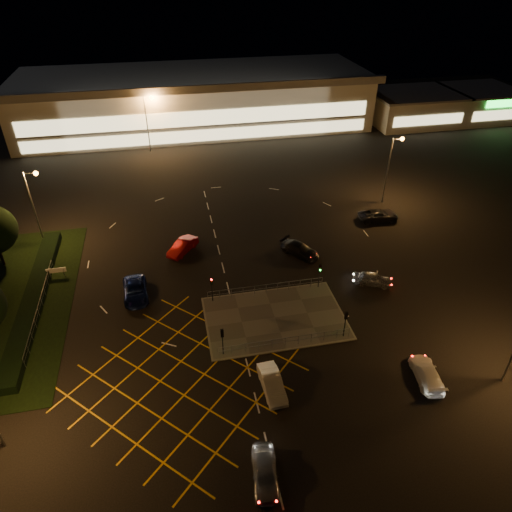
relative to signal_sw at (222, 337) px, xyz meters
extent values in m
plane|color=black|center=(4.00, 5.99, -2.37)|extent=(180.00, 180.00, 0.00)
cube|color=#4C4944|center=(6.00, 3.99, -2.31)|extent=(14.00, 9.00, 0.12)
cube|color=black|center=(-19.00, 11.99, -1.87)|extent=(2.00, 26.00, 1.00)
cube|color=beige|center=(4.00, 67.99, 2.63)|extent=(70.00, 25.00, 10.00)
cube|color=slate|center=(4.00, 67.99, 7.83)|extent=(72.00, 26.50, 0.60)
cube|color=#FFEAA5|center=(4.00, 55.44, 2.63)|extent=(66.00, 0.20, 3.00)
cube|color=#FFEAA5|center=(4.00, 55.44, -0.57)|extent=(66.00, 0.20, 2.20)
cube|color=beige|center=(50.00, 59.99, 0.63)|extent=(18.00, 14.00, 6.00)
cube|color=slate|center=(50.00, 59.99, 3.78)|extent=(18.80, 14.80, 0.40)
cube|color=#FFEAA5|center=(50.00, 52.94, 0.23)|extent=(15.30, 0.20, 2.00)
cube|color=beige|center=(66.00, 59.99, 0.63)|extent=(14.00, 14.00, 6.00)
cube|color=slate|center=(66.00, 59.99, 3.78)|extent=(14.80, 14.80, 0.40)
cube|color=#FFEAA5|center=(66.00, 52.94, 0.23)|extent=(11.90, 0.20, 2.00)
cube|color=#19E533|center=(66.00, 52.84, 2.63)|extent=(7.00, 0.30, 1.40)
cylinder|color=slate|center=(-20.00, 23.99, 2.63)|extent=(0.20, 0.20, 10.00)
cylinder|color=slate|center=(-19.30, 23.99, 7.43)|extent=(1.40, 0.12, 0.12)
sphere|color=orange|center=(-18.60, 23.99, 7.38)|extent=(0.56, 0.56, 0.56)
cylinder|color=slate|center=(28.00, 25.99, 2.63)|extent=(0.20, 0.20, 10.00)
cylinder|color=slate|center=(28.70, 25.99, 7.43)|extent=(1.40, 0.12, 0.12)
sphere|color=orange|center=(29.40, 25.99, 7.38)|extent=(0.56, 0.56, 0.56)
cylinder|color=slate|center=(-6.00, 53.99, 2.63)|extent=(0.20, 0.20, 10.00)
cylinder|color=slate|center=(-5.30, 53.99, 7.43)|extent=(1.40, 0.12, 0.12)
sphere|color=orange|center=(-4.60, 53.99, 7.38)|extent=(0.56, 0.56, 0.56)
cylinder|color=slate|center=(34.00, 55.99, 2.63)|extent=(0.20, 0.20, 10.00)
cylinder|color=slate|center=(34.70, 55.99, 7.43)|extent=(1.40, 0.12, 0.12)
sphere|color=orange|center=(35.40, 55.99, 7.38)|extent=(0.56, 0.56, 0.56)
cylinder|color=black|center=(0.00, -0.01, -0.75)|extent=(0.10, 0.10, 3.00)
cube|color=black|center=(0.00, -0.01, 0.45)|extent=(0.28, 0.18, 0.90)
sphere|color=#19FF33|center=(0.00, 0.12, 0.45)|extent=(0.16, 0.16, 0.16)
cylinder|color=black|center=(12.00, -0.01, -0.75)|extent=(0.10, 0.10, 3.00)
cube|color=black|center=(12.00, -0.01, 0.45)|extent=(0.28, 0.18, 0.90)
sphere|color=#19FF33|center=(12.00, 0.12, 0.45)|extent=(0.16, 0.16, 0.16)
cylinder|color=black|center=(0.00, 7.99, -0.75)|extent=(0.10, 0.10, 3.00)
cube|color=black|center=(0.00, 7.99, 0.45)|extent=(0.28, 0.18, 0.90)
sphere|color=#FF0C0C|center=(0.00, 7.86, 0.45)|extent=(0.16, 0.16, 0.16)
cylinder|color=black|center=(12.00, 7.99, -0.75)|extent=(0.10, 0.10, 3.00)
cube|color=black|center=(12.00, 7.99, 0.45)|extent=(0.28, 0.18, 0.90)
sphere|color=#19FF33|center=(12.00, 7.86, 0.45)|extent=(0.16, 0.16, 0.16)
cylinder|color=black|center=(-24.00, 19.99, -0.93)|extent=(0.36, 0.36, 2.88)
imported|color=#B9BDC1|center=(1.24, -12.60, -1.59)|extent=(2.42, 4.75, 1.55)
imported|color=#BDBDBD|center=(3.58, -4.89, -1.60)|extent=(1.86, 4.72, 1.53)
imported|color=#0C174C|center=(-8.19, 10.60, -1.60)|extent=(2.93, 5.70, 1.54)
imported|color=black|center=(11.81, 14.91, -1.62)|extent=(4.83, 5.37, 1.50)
imported|color=#A1A4A8|center=(18.24, 7.40, -1.63)|extent=(4.63, 3.34, 1.46)
imported|color=maroon|center=(-2.46, 18.44, -1.57)|extent=(4.35, 4.78, 1.58)
imported|color=black|center=(25.04, 21.03, -1.61)|extent=(5.57, 2.71, 1.52)
imported|color=silver|center=(17.34, -6.53, -1.66)|extent=(2.69, 5.14, 1.42)
camera|label=1|loc=(-3.08, -30.39, 29.81)|focal=32.00mm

